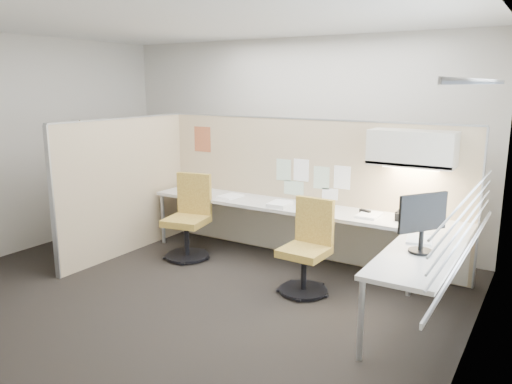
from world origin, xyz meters
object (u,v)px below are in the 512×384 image
Objects in this scene: chair_left at (189,220)px; chair_right at (307,250)px; monitor at (423,219)px; phone at (406,216)px; desk at (317,223)px.

chair_right is at bearing -16.89° from chair_left.
monitor is 1.09m from phone.
chair_left is at bearing 176.17° from chair_right.
chair_right is 1.14m from phone.
phone is (-0.40, 0.99, -0.25)m from monitor.
phone is (2.59, 0.52, 0.29)m from chair_left.
chair_left reaches higher than desk.
chair_right is at bearing 112.49° from monitor.
chair_left is (-1.61, -0.35, -0.11)m from desk.
phone is (0.97, 0.17, 0.18)m from desk.
monitor is at bearing -67.51° from phone.
chair_right is 4.68× the size of phone.
desk is at bearing 94.10° from monitor.
desk is 3.81× the size of chair_left.
desk is 1.65m from chair_left.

